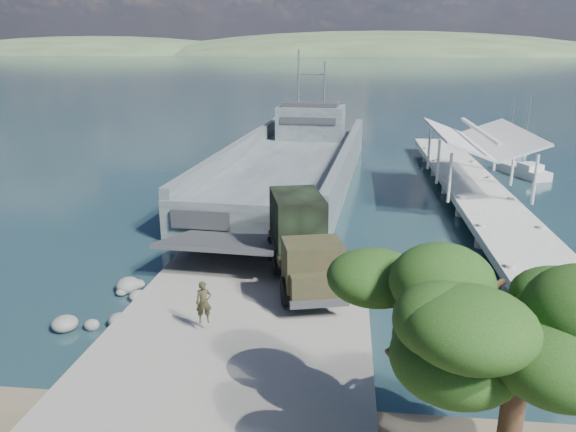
# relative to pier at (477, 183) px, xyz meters

# --- Properties ---
(ground) EXTENTS (1400.00, 1400.00, 0.00)m
(ground) POSITION_rel_pier_xyz_m (-13.00, -18.77, -1.60)
(ground) COLOR #1A3A40
(ground) RESTS_ON ground
(boat_ramp) EXTENTS (10.00, 18.00, 0.50)m
(boat_ramp) POSITION_rel_pier_xyz_m (-13.00, -19.77, -1.35)
(boat_ramp) COLOR gray
(boat_ramp) RESTS_ON ground
(shoreline_rocks) EXTENTS (3.20, 5.60, 0.90)m
(shoreline_rocks) POSITION_rel_pier_xyz_m (-19.20, -18.27, -1.60)
(shoreline_rocks) COLOR #585956
(shoreline_rocks) RESTS_ON ground
(distant_headlands) EXTENTS (1000.00, 240.00, 48.00)m
(distant_headlands) POSITION_rel_pier_xyz_m (37.00, 541.23, -1.60)
(distant_headlands) COLOR #35472C
(distant_headlands) RESTS_ON ground
(pier) EXTENTS (6.40, 44.00, 6.10)m
(pier) POSITION_rel_pier_xyz_m (0.00, 0.00, 0.00)
(pier) COLOR #98978F
(pier) RESTS_ON ground
(landing_craft) EXTENTS (12.01, 38.39, 11.25)m
(landing_craft) POSITION_rel_pier_xyz_m (-13.62, 5.73, -0.68)
(landing_craft) COLOR #41494C
(landing_craft) RESTS_ON ground
(military_truck) EXTENTS (4.21, 8.16, 3.63)m
(military_truck) POSITION_rel_pier_xyz_m (-11.04, -15.17, 0.71)
(military_truck) COLOR black
(military_truck) RESTS_ON boat_ramp
(soldier) EXTENTS (0.69, 0.57, 1.63)m
(soldier) POSITION_rel_pier_xyz_m (-14.24, -20.71, -0.28)
(soldier) COLOR #20311B
(soldier) RESTS_ON boat_ramp
(sailboat_near) EXTENTS (3.64, 6.05, 7.10)m
(sailboat_near) POSITION_rel_pier_xyz_m (6.05, 10.15, -1.22)
(sailboat_near) COLOR silver
(sailboat_near) RESTS_ON ground
(sailboat_far) EXTENTS (2.40, 5.02, 5.88)m
(sailboat_far) POSITION_rel_pier_xyz_m (7.77, 21.11, -1.29)
(sailboat_far) COLOR silver
(sailboat_far) RESTS_ON ground
(overhang_tree) EXTENTS (6.81, 6.27, 6.18)m
(overhang_tree) POSITION_rel_pier_xyz_m (-5.67, -27.68, 3.35)
(overhang_tree) COLOR #341E14
(overhang_tree) RESTS_ON ground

